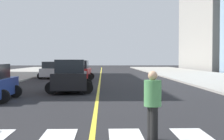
# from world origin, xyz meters

# --- Properties ---
(lane_divider_paint) EXTENTS (0.16, 80.00, 0.01)m
(lane_divider_paint) POSITION_xyz_m (0.00, 40.00, 0.01)
(lane_divider_paint) COLOR yellow
(lane_divider_paint) RESTS_ON ground
(car_red_nearest) EXTENTS (2.85, 4.46, 1.96)m
(car_red_nearest) POSITION_xyz_m (-1.99, 28.01, 0.92)
(car_red_nearest) COLOR red
(car_red_nearest) RESTS_ON ground
(car_white_second) EXTENTS (2.47, 3.87, 1.71)m
(car_white_second) POSITION_xyz_m (-5.33, 42.97, 0.80)
(car_white_second) COLOR silver
(car_white_second) RESTS_ON ground
(car_black_third) EXTENTS (3.00, 4.67, 2.05)m
(car_black_third) POSITION_xyz_m (-1.77, 17.24, 0.96)
(car_black_third) COLOR black
(car_black_third) RESTS_ON ground
(car_silver_fourth) EXTENTS (2.58, 4.09, 1.82)m
(car_silver_fourth) POSITION_xyz_m (-5.32, 32.25, 0.85)
(car_silver_fourth) COLOR #B7B7BC
(car_silver_fourth) RESTS_ON ground
(car_yellow_fifth) EXTENTS (2.41, 3.83, 1.70)m
(car_yellow_fifth) POSITION_xyz_m (-5.24, 49.92, 0.80)
(car_yellow_fifth) COLOR gold
(car_yellow_fifth) RESTS_ON ground
(pedestrian_crossing) EXTENTS (0.44, 0.44, 1.77)m
(pedestrian_crossing) POSITION_xyz_m (1.54, 4.57, 0.98)
(pedestrian_crossing) COLOR black
(pedestrian_crossing) RESTS_ON ground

